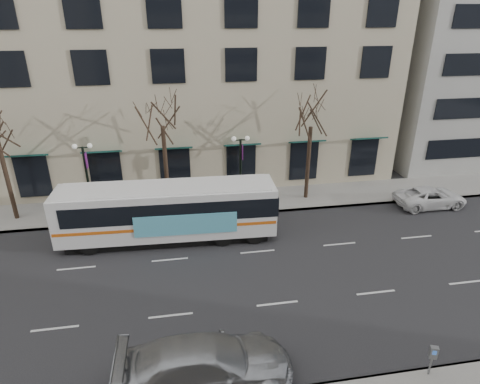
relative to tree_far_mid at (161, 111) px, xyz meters
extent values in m
plane|color=black|center=(0.00, -8.80, -6.91)|extent=(160.00, 160.00, 0.00)
cube|color=gray|center=(5.00, 0.20, -6.83)|extent=(80.00, 4.00, 0.15)
cube|color=tan|center=(-2.00, 12.20, 5.09)|extent=(40.00, 20.00, 24.00)
cylinder|color=black|center=(-10.00, 0.00, -4.04)|extent=(0.28, 0.28, 5.74)
cylinder|color=black|center=(0.00, 0.00, -3.93)|extent=(0.28, 0.28, 5.95)
cylinder|color=black|center=(10.00, 0.00, -4.18)|extent=(0.28, 0.28, 5.46)
cylinder|color=black|center=(-5.00, -0.60, -4.41)|extent=(0.16, 0.16, 5.00)
cylinder|color=black|center=(-5.00, -0.60, -6.76)|extent=(0.36, 0.36, 0.30)
cube|color=black|center=(-5.00, -0.60, -1.96)|extent=(0.90, 0.06, 0.06)
sphere|color=silver|center=(-5.45, -0.60, -1.86)|extent=(0.32, 0.32, 0.32)
sphere|color=silver|center=(-4.55, -0.60, -1.86)|extent=(0.32, 0.32, 0.32)
cube|color=#631C6A|center=(-4.88, -0.60, -2.81)|extent=(0.04, 0.45, 1.00)
cylinder|color=black|center=(5.00, -0.60, -4.41)|extent=(0.16, 0.16, 5.00)
cylinder|color=black|center=(5.00, -0.60, -6.76)|extent=(0.36, 0.36, 0.30)
cube|color=black|center=(5.00, -0.60, -1.96)|extent=(0.90, 0.06, 0.06)
sphere|color=silver|center=(4.55, -0.60, -1.86)|extent=(0.32, 0.32, 0.32)
sphere|color=silver|center=(5.45, -0.60, -1.86)|extent=(0.32, 0.32, 0.32)
cube|color=#631C6A|center=(5.12, -0.60, -2.81)|extent=(0.04, 0.45, 1.00)
cube|color=white|center=(0.02, -4.14, -4.98)|extent=(12.79, 3.24, 2.91)
cube|color=black|center=(0.02, -4.14, -6.61)|extent=(11.76, 2.87, 0.48)
cube|color=black|center=(0.33, -4.15, -4.53)|extent=(12.29, 3.26, 1.16)
cube|color=#D75E14|center=(0.02, -4.14, -5.48)|extent=(12.67, 3.27, 0.19)
cube|color=#56B5D1|center=(1.02, -5.58, -5.27)|extent=(5.82, 0.29, 1.27)
cube|color=white|center=(0.02, -4.14, -3.49)|extent=(12.15, 2.94, 0.08)
cylinder|color=black|center=(-4.47, -5.18, -6.38)|extent=(1.07, 0.34, 1.06)
cylinder|color=black|center=(-4.38, -2.75, -6.38)|extent=(1.07, 0.34, 1.06)
cylinder|color=black|center=(3.14, -5.47, -6.38)|extent=(1.07, 0.34, 1.06)
cylinder|color=black|center=(3.24, -3.04, -6.38)|extent=(1.07, 0.34, 1.06)
cylinder|color=black|center=(5.04, -5.55, -6.38)|extent=(1.07, 0.34, 1.06)
cylinder|color=black|center=(5.14, -3.12, -6.38)|extent=(1.07, 0.34, 1.06)
imported|color=#9A9DA1|center=(1.32, -15.00, -5.98)|extent=(6.41, 2.66, 1.85)
imported|color=white|center=(18.32, -2.60, -6.22)|extent=(4.98, 2.30, 1.38)
cylinder|color=slate|center=(9.57, -16.10, -6.30)|extent=(0.08, 0.08, 0.91)
cube|color=slate|center=(9.57, -16.10, -5.69)|extent=(0.33, 0.27, 0.51)
cube|color=blue|center=(9.61, -16.19, -5.62)|extent=(0.14, 0.07, 0.18)
camera|label=1|loc=(0.74, -25.79, 5.67)|focal=30.00mm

